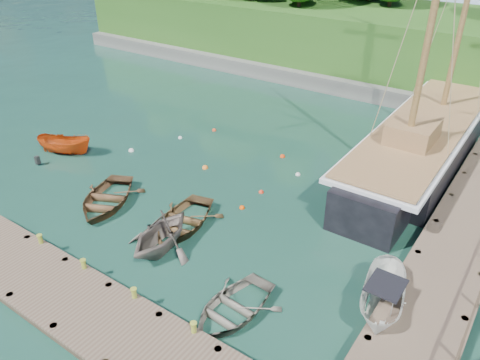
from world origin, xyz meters
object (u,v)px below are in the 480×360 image
object	(u,v)px
rowboat_0	(107,204)
schooner	(422,145)
rowboat_2	(183,226)
rowboat_3	(232,314)
motorboat_orange	(67,153)
rowboat_1	(162,248)
cabin_boat_white	(380,312)

from	to	relation	value
rowboat_0	schooner	xyz separation A→B (m)	(12.18, 14.81, 1.08)
rowboat_2	schooner	world-z (taller)	schooner
rowboat_3	motorboat_orange	size ratio (longest dim) A/B	1.11
rowboat_0	rowboat_3	world-z (taller)	rowboat_0
rowboat_1	schooner	bearing A→B (deg)	58.77
rowboat_1	schooner	xyz separation A→B (m)	(7.15, 15.87, 1.08)
rowboat_0	rowboat_1	size ratio (longest dim) A/B	1.22
rowboat_0	rowboat_1	distance (m)	5.14
rowboat_2	rowboat_3	size ratio (longest dim) A/B	1.10
rowboat_1	rowboat_3	world-z (taller)	rowboat_1
rowboat_1	rowboat_2	bearing A→B (deg)	93.97
rowboat_0	cabin_boat_white	size ratio (longest dim) A/B	1.10
rowboat_0	rowboat_2	xyz separation A→B (m)	(4.67, 0.82, 0.00)
rowboat_1	cabin_boat_white	bearing A→B (deg)	4.25
rowboat_0	rowboat_1	world-z (taller)	rowboat_1
schooner	rowboat_3	bearing A→B (deg)	-96.89
rowboat_3	cabin_boat_white	xyz separation A→B (m)	(4.73, 3.39, 0.00)
motorboat_orange	cabin_boat_white	distance (m)	21.75
rowboat_2	rowboat_3	xyz separation A→B (m)	(5.44, -3.32, 0.00)
rowboat_0	motorboat_orange	size ratio (longest dim) A/B	1.27
rowboat_3	schooner	xyz separation A→B (m)	(2.07, 17.32, 1.08)
rowboat_2	cabin_boat_white	distance (m)	10.18
rowboat_3	rowboat_2	bearing A→B (deg)	153.20
rowboat_2	cabin_boat_white	world-z (taller)	cabin_boat_white
rowboat_0	cabin_boat_white	xyz separation A→B (m)	(14.84, 0.89, 0.00)
cabin_boat_white	schooner	distance (m)	14.22
rowboat_3	schooner	size ratio (longest dim) A/B	0.15
rowboat_1	cabin_boat_white	world-z (taller)	rowboat_1
rowboat_3	rowboat_0	bearing A→B (deg)	170.71
rowboat_1	rowboat_0	bearing A→B (deg)	161.15
rowboat_0	rowboat_3	distance (m)	10.42
rowboat_0	rowboat_1	bearing A→B (deg)	-37.82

